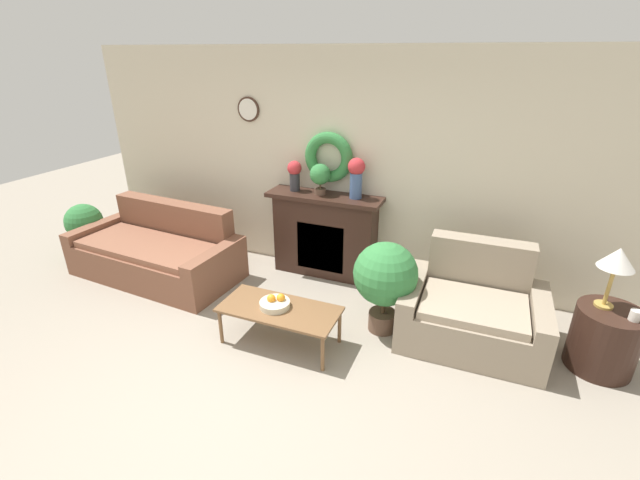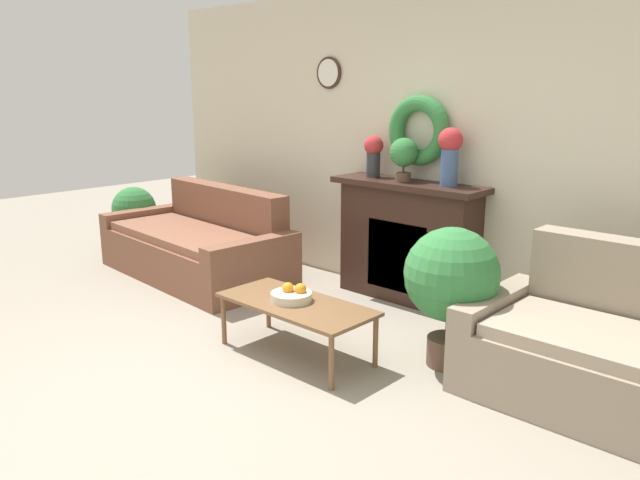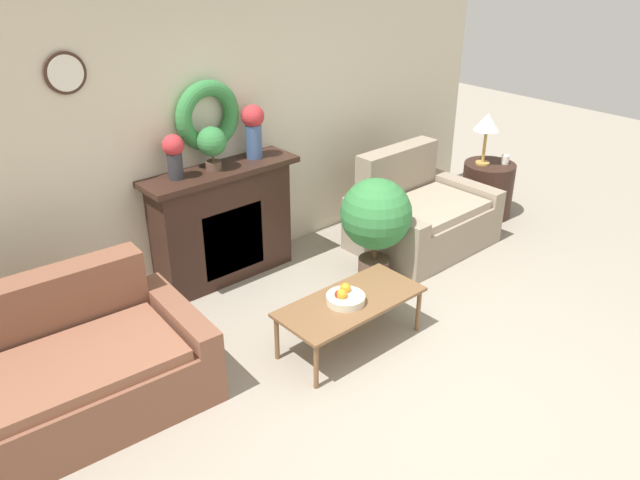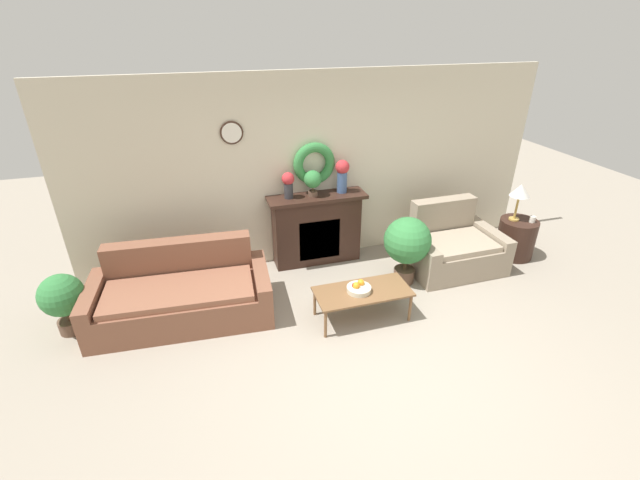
{
  "view_description": "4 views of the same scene",
  "coord_description": "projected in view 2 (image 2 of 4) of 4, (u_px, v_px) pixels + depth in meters",
  "views": [
    {
      "loc": [
        1.71,
        -2.09,
        2.63
      ],
      "look_at": [
        0.24,
        1.52,
        0.9
      ],
      "focal_mm": 24.0,
      "sensor_mm": 36.0,
      "label": 1
    },
    {
      "loc": [
        2.97,
        -1.91,
        1.85
      ],
      "look_at": [
        -0.07,
        1.33,
        0.75
      ],
      "focal_mm": 35.0,
      "sensor_mm": 36.0,
      "label": 2
    },
    {
      "loc": [
        -2.72,
        -1.86,
        2.88
      ],
      "look_at": [
        0.16,
        1.43,
        0.68
      ],
      "focal_mm": 35.0,
      "sensor_mm": 36.0,
      "label": 3
    },
    {
      "loc": [
        -1.66,
        -2.95,
        3.27
      ],
      "look_at": [
        -0.28,
        1.64,
        0.78
      ],
      "focal_mm": 24.0,
      "sensor_mm": 36.0,
      "label": 4
    }
  ],
  "objects": [
    {
      "name": "fruit_bowl",
      "position": [
        291.0,
        295.0,
        4.35
      ],
      "size": [
        0.29,
        0.29,
        0.12
      ],
      "color": "beige",
      "rests_on": "coffee_table"
    },
    {
      "name": "fireplace",
      "position": [
        407.0,
        241.0,
        5.43
      ],
      "size": [
        1.4,
        0.41,
        1.06
      ],
      "color": "#331E16",
      "rests_on": "ground_plane"
    },
    {
      "name": "vase_on_mantel_left",
      "position": [
        374.0,
        153.0,
        5.53
      ],
      "size": [
        0.17,
        0.17,
        0.37
      ],
      "color": "#2D2D33",
      "rests_on": "fireplace"
    },
    {
      "name": "loveseat_right",
      "position": [
        587.0,
        348.0,
        3.76
      ],
      "size": [
        1.33,
        0.99,
        0.93
      ],
      "rotation": [
        0.0,
        0.0,
        0.01
      ],
      "color": "gray",
      "rests_on": "ground_plane"
    },
    {
      "name": "potted_plant_floor_by_loveseat",
      "position": [
        451.0,
        279.0,
        4.11
      ],
      "size": [
        0.63,
        0.63,
        0.96
      ],
      "color": "brown",
      "rests_on": "ground_plane"
    },
    {
      "name": "potted_plant_on_mantel",
      "position": [
        404.0,
        154.0,
        5.28
      ],
      "size": [
        0.25,
        0.25,
        0.37
      ],
      "color": "brown",
      "rests_on": "fireplace"
    },
    {
      "name": "ground_plane",
      "position": [
        179.0,
        401.0,
        3.77
      ],
      "size": [
        16.0,
        16.0,
        0.0
      ],
      "primitive_type": "plane",
      "color": "gray"
    },
    {
      "name": "couch_left",
      "position": [
        199.0,
        246.0,
        6.21
      ],
      "size": [
        2.16,
        1.13,
        0.86
      ],
      "rotation": [
        0.0,
        0.0,
        -0.07
      ],
      "color": "brown",
      "rests_on": "ground_plane"
    },
    {
      "name": "potted_plant_floor_by_couch",
      "position": [
        134.0,
        212.0,
        7.05
      ],
      "size": [
        0.49,
        0.49,
        0.75
      ],
      "color": "brown",
      "rests_on": "ground_plane"
    },
    {
      "name": "vase_on_mantel_right",
      "position": [
        450.0,
        152.0,
        4.99
      ],
      "size": [
        0.2,
        0.2,
        0.47
      ],
      "color": "#3D5684",
      "rests_on": "fireplace"
    },
    {
      "name": "wall_back",
      "position": [
        432.0,
        145.0,
        5.33
      ],
      "size": [
        6.8,
        0.2,
        2.7
      ],
      "color": "beige",
      "rests_on": "ground_plane"
    },
    {
      "name": "coffee_table",
      "position": [
        296.0,
        307.0,
        4.33
      ],
      "size": [
        1.14,
        0.52,
        0.39
      ],
      "color": "brown",
      "rests_on": "ground_plane"
    }
  ]
}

